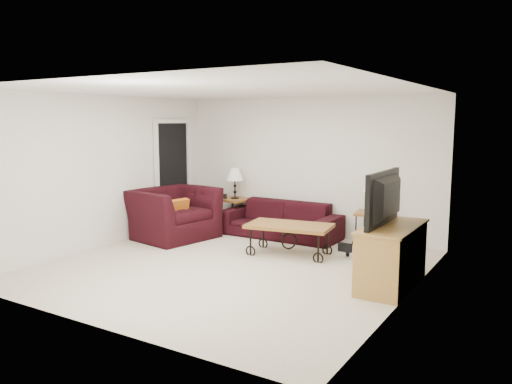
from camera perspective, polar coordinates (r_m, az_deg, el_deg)
ground at (r=7.39m, az=-2.86°, el=-8.36°), size 5.00×5.00×0.00m
wall_back at (r=9.30m, az=5.79°, el=2.85°), size 5.00×0.02×2.50m
wall_front at (r=5.28m, az=-18.38°, el=-1.46°), size 5.00×0.02×2.50m
wall_left at (r=8.78m, az=-16.55°, el=2.26°), size 0.02×5.00×2.50m
wall_right at (r=6.10m, az=16.88°, el=-0.17°), size 0.02×5.00×2.50m
ceiling at (r=7.10m, az=-3.00°, el=11.39°), size 5.00×5.00×0.00m
doorway at (r=9.96m, az=-9.34°, el=1.80°), size 0.08×0.94×2.04m
sofa at (r=9.14m, az=2.74°, el=-3.12°), size 2.17×0.85×0.63m
side_table_left at (r=9.85m, az=-2.37°, el=-2.43°), size 0.59×0.59×0.59m
side_table_right at (r=8.67m, az=12.88°, el=-4.11°), size 0.62×0.62×0.58m
lamp_left at (r=9.76m, az=-2.39°, el=0.98°), size 0.37×0.37×0.59m
lamp_right at (r=8.57m, az=13.00°, el=-0.32°), size 0.38×0.38×0.58m
photo_frame_left at (r=9.76m, az=-3.60°, el=-0.49°), size 0.12×0.02×0.10m
photo_frame_right at (r=8.42m, az=13.60°, el=-2.15°), size 0.12×0.02×0.10m
coffee_table at (r=7.96m, az=3.75°, el=-5.35°), size 1.39×0.89×0.49m
armchair at (r=9.13m, az=-9.28°, el=-2.41°), size 1.42×1.56×0.89m
throw_pillow at (r=8.99m, az=-8.77°, el=-2.08°), size 0.18×0.41×0.40m
tv_stand at (r=6.65m, az=15.02°, el=-6.98°), size 0.55×1.31×0.79m
television at (r=6.50m, az=15.08°, el=-0.71°), size 0.15×1.18×0.68m
backpack at (r=7.95m, az=10.29°, el=-5.72°), size 0.40×0.36×0.42m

